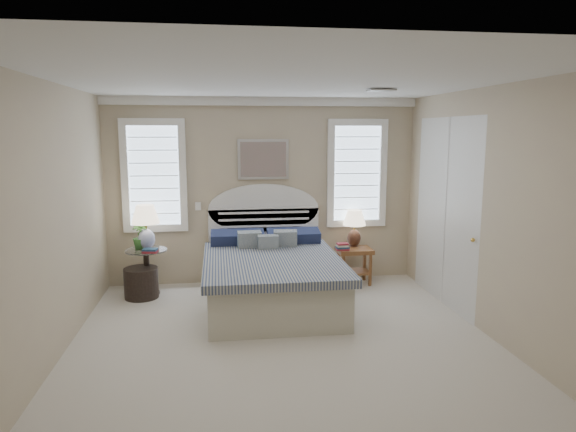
{
  "coord_description": "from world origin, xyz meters",
  "views": [
    {
      "loc": [
        -0.67,
        -4.96,
        2.22
      ],
      "look_at": [
        0.16,
        1.0,
        1.22
      ],
      "focal_mm": 32.0,
      "sensor_mm": 36.0,
      "label": 1
    }
  ],
  "objects_px": {
    "lamp_left": "(146,222)",
    "lamp_right": "(354,224)",
    "bed": "(271,274)",
    "side_table_left": "(147,267)",
    "floor_pot": "(141,283)",
    "nightstand_right": "(354,258)"
  },
  "relations": [
    {
      "from": "floor_pot",
      "to": "lamp_left",
      "type": "height_order",
      "value": "lamp_left"
    },
    {
      "from": "side_table_left",
      "to": "floor_pot",
      "type": "xyz_separation_m",
      "value": [
        -0.06,
        -0.14,
        -0.18
      ]
    },
    {
      "from": "side_table_left",
      "to": "lamp_right",
      "type": "relative_size",
      "value": 1.14
    },
    {
      "from": "bed",
      "to": "side_table_left",
      "type": "distance_m",
      "value": 1.75
    },
    {
      "from": "side_table_left",
      "to": "nightstand_right",
      "type": "distance_m",
      "value": 2.95
    },
    {
      "from": "side_table_left",
      "to": "lamp_right",
      "type": "xyz_separation_m",
      "value": [
        2.98,
        0.25,
        0.48
      ]
    },
    {
      "from": "nightstand_right",
      "to": "lamp_right",
      "type": "bearing_deg",
      "value": 77.66
    },
    {
      "from": "floor_pot",
      "to": "lamp_right",
      "type": "bearing_deg",
      "value": 7.36
    },
    {
      "from": "lamp_left",
      "to": "lamp_right",
      "type": "height_order",
      "value": "lamp_left"
    },
    {
      "from": "lamp_right",
      "to": "nightstand_right",
      "type": "bearing_deg",
      "value": -102.34
    },
    {
      "from": "side_table_left",
      "to": "lamp_left",
      "type": "height_order",
      "value": "lamp_left"
    },
    {
      "from": "lamp_left",
      "to": "bed",
      "type": "bearing_deg",
      "value": -20.81
    },
    {
      "from": "side_table_left",
      "to": "bed",
      "type": "bearing_deg",
      "value": -19.74
    },
    {
      "from": "nightstand_right",
      "to": "floor_pot",
      "type": "relative_size",
      "value": 1.17
    },
    {
      "from": "side_table_left",
      "to": "floor_pot",
      "type": "bearing_deg",
      "value": -113.15
    },
    {
      "from": "bed",
      "to": "lamp_right",
      "type": "xyz_separation_m",
      "value": [
        1.33,
        0.84,
        0.48
      ]
    },
    {
      "from": "nightstand_right",
      "to": "lamp_left",
      "type": "bearing_deg",
      "value": -178.67
    },
    {
      "from": "bed",
      "to": "lamp_right",
      "type": "distance_m",
      "value": 1.65
    },
    {
      "from": "lamp_right",
      "to": "bed",
      "type": "bearing_deg",
      "value": -147.71
    },
    {
      "from": "bed",
      "to": "lamp_left",
      "type": "xyz_separation_m",
      "value": [
        -1.64,
        0.62,
        0.62
      ]
    },
    {
      "from": "floor_pot",
      "to": "lamp_right",
      "type": "xyz_separation_m",
      "value": [
        3.04,
        0.39,
        0.66
      ]
    },
    {
      "from": "bed",
      "to": "lamp_left",
      "type": "bearing_deg",
      "value": 159.19
    }
  ]
}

